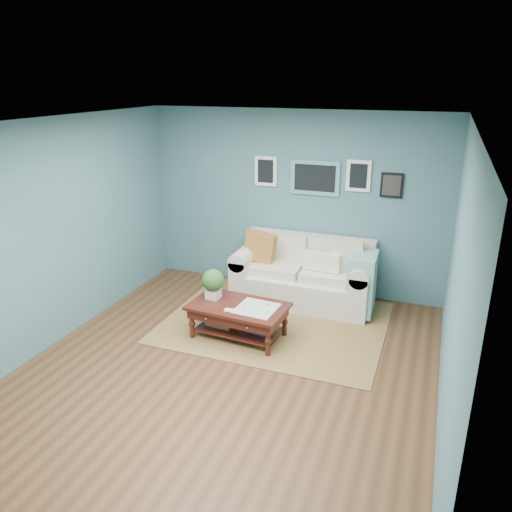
% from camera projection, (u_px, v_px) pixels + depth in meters
% --- Properties ---
extents(room_shell, '(5.00, 5.02, 2.70)m').
position_uv_depth(room_shell, '(230.00, 254.00, 5.27)').
color(room_shell, brown).
rests_on(room_shell, ground).
extents(area_rug, '(2.87, 2.30, 0.01)m').
position_uv_depth(area_rug, '(276.00, 322.00, 6.72)').
color(area_rug, brown).
rests_on(area_rug, ground).
extents(loveseat, '(2.03, 0.92, 1.04)m').
position_uv_depth(loveseat, '(310.00, 275.00, 7.20)').
color(loveseat, white).
rests_on(loveseat, ground).
extents(coffee_table, '(1.24, 0.78, 0.84)m').
position_uv_depth(coffee_table, '(234.00, 309.00, 6.25)').
color(coffee_table, black).
rests_on(coffee_table, ground).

